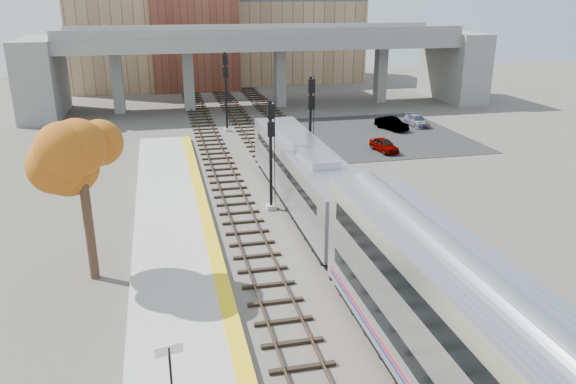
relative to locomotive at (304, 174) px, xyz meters
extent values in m
plane|color=#47423D|center=(-1.00, -10.23, -2.28)|extent=(160.00, 160.00, 0.00)
cube|color=#9E9E99|center=(-8.25, -10.23, -2.10)|extent=(4.50, 60.00, 0.35)
cube|color=yellow|center=(-6.35, -10.23, -1.92)|extent=(0.70, 60.00, 0.01)
cube|color=black|center=(-4.20, 2.27, -2.21)|extent=(2.50, 95.00, 0.14)
cube|color=brown|center=(-4.92, 2.27, -2.10)|extent=(0.07, 95.00, 0.14)
cube|color=brown|center=(-3.48, 2.27, -2.10)|extent=(0.07, 95.00, 0.14)
cube|color=black|center=(0.00, 2.27, -2.21)|extent=(2.50, 95.00, 0.14)
cube|color=brown|center=(-0.72, 2.27, -2.10)|extent=(0.07, 95.00, 0.14)
cube|color=brown|center=(0.72, 2.27, -2.10)|extent=(0.07, 95.00, 0.14)
cube|color=black|center=(4.00, 2.27, -2.21)|extent=(2.50, 95.00, 0.14)
cube|color=brown|center=(3.28, 2.27, -2.10)|extent=(0.07, 95.00, 0.14)
cube|color=brown|center=(4.72, 2.27, -2.10)|extent=(0.07, 95.00, 0.14)
cube|color=slate|center=(4.00, 34.77, 5.47)|extent=(46.00, 10.00, 1.50)
cube|color=slate|center=(4.00, 29.97, 6.72)|extent=(46.00, 0.20, 1.00)
cube|color=slate|center=(4.00, 39.57, 6.72)|extent=(46.00, 0.20, 1.00)
cube|color=slate|center=(-13.00, 34.77, 1.22)|extent=(1.20, 1.60, 7.00)
cube|color=slate|center=(-5.00, 34.77, 1.22)|extent=(1.20, 1.60, 7.00)
cube|color=slate|center=(6.00, 34.77, 1.22)|extent=(1.20, 1.60, 7.00)
cube|color=slate|center=(19.00, 34.77, 1.22)|extent=(1.20, 1.60, 7.00)
cube|color=slate|center=(-21.00, 34.77, 1.97)|extent=(4.00, 12.00, 8.50)
cube|color=slate|center=(29.00, 34.77, 1.97)|extent=(4.00, 12.00, 8.50)
cube|color=tan|center=(-11.00, 54.77, 5.72)|extent=(18.00, 14.00, 16.00)
cube|color=beige|center=(3.00, 59.77, 4.72)|extent=(16.00, 16.00, 14.00)
cube|color=brown|center=(-3.00, 51.77, 7.72)|extent=(12.00, 10.00, 20.00)
cube|color=tan|center=(13.00, 57.77, 3.72)|extent=(20.00, 14.00, 12.00)
cube|color=black|center=(13.00, 17.77, -2.26)|extent=(14.00, 18.00, 0.04)
cube|color=#A8AAB2|center=(0.00, -0.01, 0.07)|extent=(3.00, 19.00, 3.20)
cube|color=black|center=(0.00, 9.51, 0.67)|extent=(2.20, 0.06, 1.10)
cube|color=black|center=(0.00, -0.01, 0.67)|extent=(3.02, 16.15, 0.50)
cube|color=black|center=(0.00, -0.01, -1.78)|extent=(2.70, 17.10, 0.50)
cube|color=#A8AAB2|center=(0.00, -0.01, 1.87)|extent=(1.60, 9.50, 0.40)
cube|color=black|center=(0.00, -22.61, 1.87)|extent=(3.02, 23.00, 0.75)
cube|color=#9E9E99|center=(-2.10, 0.23, -2.13)|extent=(0.60, 0.60, 0.30)
cylinder|color=black|center=(-2.10, 0.23, 1.18)|extent=(0.20, 0.20, 6.92)
cube|color=black|center=(-2.10, -0.02, 4.05)|extent=(0.44, 0.18, 0.89)
cube|color=black|center=(-2.10, -0.02, 2.96)|extent=(0.44, 0.18, 0.89)
cube|color=#9E9E99|center=(2.00, 6.09, -2.13)|extent=(0.60, 0.60, 0.30)
cylinder|color=black|center=(2.00, 6.09, 1.45)|extent=(0.21, 0.21, 7.46)
cube|color=black|center=(2.00, 5.84, 4.54)|extent=(0.48, 0.18, 0.96)
cube|color=black|center=(2.00, 5.84, 3.37)|extent=(0.48, 0.18, 0.96)
cube|color=#9E9E99|center=(-2.10, 22.49, -2.13)|extent=(0.60, 0.60, 0.30)
cylinder|color=black|center=(-2.10, 22.49, 1.59)|extent=(0.22, 0.22, 7.73)
cube|color=black|center=(-2.10, 22.24, 4.79)|extent=(0.50, 0.18, 0.99)
cube|color=black|center=(-2.10, 22.24, 3.58)|extent=(0.50, 0.18, 0.99)
cylinder|color=black|center=(-8.85, -17.24, -0.83)|extent=(0.08, 0.08, 2.20)
cube|color=white|center=(-8.85, -17.24, 0.17)|extent=(0.89, 0.26, 0.35)
cylinder|color=#382619|center=(-12.18, -6.87, 0.48)|extent=(0.44, 0.44, 5.52)
ellipsoid|color=#B57818|center=(-12.18, -6.87, 3.63)|extent=(3.60, 3.60, 3.94)
imported|color=#99999E|center=(10.19, 11.60, -1.66)|extent=(1.83, 3.55, 1.15)
imported|color=#99999E|center=(14.12, 19.27, -1.61)|extent=(2.53, 4.03, 1.26)
imported|color=#99999E|center=(17.40, 20.44, -1.69)|extent=(1.61, 3.79, 1.09)
camera|label=1|loc=(-8.58, -32.48, 10.56)|focal=35.00mm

